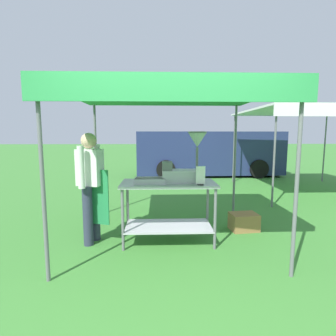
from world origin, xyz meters
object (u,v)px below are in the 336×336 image
Objects in this scene: vendor at (91,182)px; stall_canopy at (168,97)px; supply_crate at (244,222)px; neighbour_tent at (309,112)px; menu_sign at (201,177)px; donut_fryer at (185,164)px; van_navy at (208,153)px; donut_tray at (150,182)px; donut_cart at (168,199)px.

stall_canopy is at bearing 4.43° from vendor.
stall_canopy is 2.37m from supply_crate.
menu_sign is at bearing -134.36° from neighbour_tent.
vendor is 3.39× the size of supply_crate.
van_navy is at bearing 76.70° from donut_fryer.
van_navy is at bearing 72.64° from donut_tray.
donut_cart is 2.87× the size of supply_crate.
van_navy is 4.07m from neighbour_tent.
stall_canopy is 1.80× the size of vendor.
donut_fryer reaches higher than donut_tray.
donut_tray is at bearing 165.78° from menu_sign.
neighbour_tent reaches higher than supply_crate.
donut_tray is 0.73m from menu_sign.
stall_canopy reaches higher than van_navy.
vendor is 7.15m from van_navy.
menu_sign reaches higher than donut_tray.
donut_tray is 0.91× the size of supply_crate.
stall_canopy reaches higher than menu_sign.
donut_cart is at bearing 179.47° from donut_fryer.
van_navy is (2.06, 6.59, -0.04)m from donut_tray.
stall_canopy is 3.96× the size of donut_fryer.
van_navy is (1.79, 6.54, 0.23)m from donut_cart.
menu_sign reaches higher than donut_cart.
donut_fryer is 1.51m from supply_crate.
stall_canopy is 11.16× the size of menu_sign.
neighbour_tent reaches higher than donut_tray.
vendor is at bearing 175.35° from donut_tray.
stall_canopy reaches higher than supply_crate.
stall_canopy is 0.88× the size of neighbour_tent.
van_navy is (0.52, 6.11, 0.74)m from supply_crate.
van_navy reaches higher than supply_crate.
stall_canopy is at bearing 142.20° from menu_sign.
supply_crate is (1.27, 0.43, -0.51)m from donut_cart.
donut_tray reaches higher than supply_crate.
donut_cart is 3.15× the size of donut_tray.
donut_cart is 1.44m from supply_crate.
vendor is 6.10m from neighbour_tent.
neighbour_tent is (4.14, 3.34, 1.26)m from donut_tray.
donut_fryer is (0.25, -0.00, 0.52)m from donut_cart.
supply_crate is (1.54, 0.49, -0.78)m from donut_tray.
stall_canopy is at bearing 30.06° from donut_tray.
donut_fryer reaches higher than supply_crate.
donut_fryer is at bearing -0.55° from vendor.
donut_cart is 5.26× the size of menu_sign.
stall_canopy is 1.23m from donut_tray.
donut_cart is at bearing -139.70° from neighbour_tent.
neighbour_tent is at bearing 47.68° from supply_crate.
van_navy is (1.55, 6.54, -0.29)m from donut_fryer.
donut_fryer is 0.13× the size of van_navy.
donut_cart is at bearing -0.55° from vendor.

